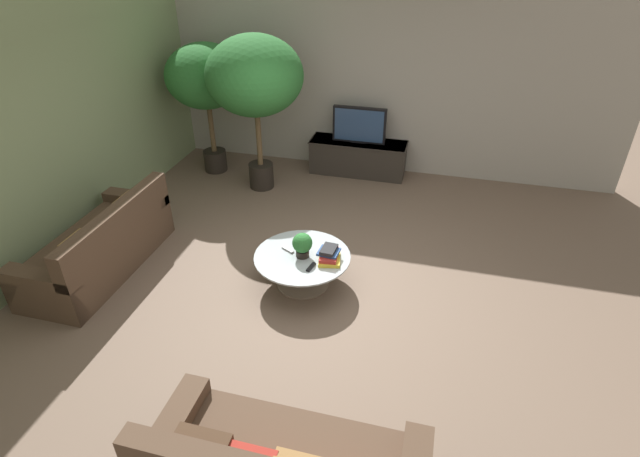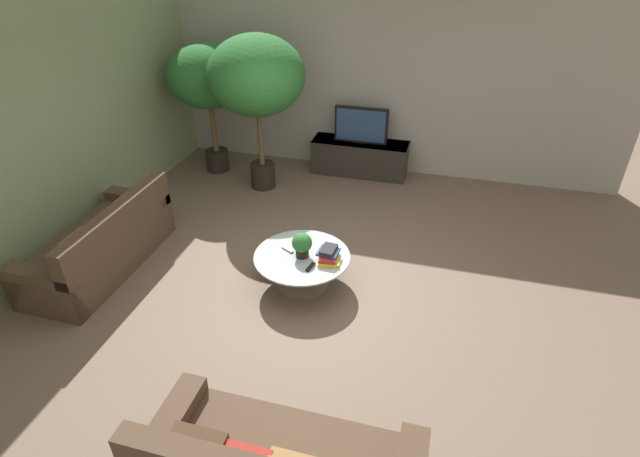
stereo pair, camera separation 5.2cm
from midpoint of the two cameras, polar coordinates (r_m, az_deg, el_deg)
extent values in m
plane|color=brown|center=(5.70, 0.66, -6.22)|extent=(24.00, 24.00, 0.00)
cube|color=#A39E93|center=(7.95, 6.99, 16.97)|extent=(7.40, 0.12, 3.00)
cube|color=gray|center=(6.63, -27.68, 10.54)|extent=(0.12, 7.40, 3.00)
cube|color=#2D2823|center=(8.08, 4.74, 8.08)|extent=(1.50, 0.48, 0.54)
cube|color=#2D2823|center=(7.98, 4.83, 9.78)|extent=(1.53, 0.50, 0.02)
cube|color=black|center=(7.88, 4.92, 11.71)|extent=(0.83, 0.08, 0.55)
cube|color=navy|center=(7.84, 4.86, 11.61)|extent=(0.76, 0.00, 0.50)
cube|color=black|center=(7.97, 4.83, 9.93)|extent=(0.25, 0.13, 0.02)
cylinder|color=#756656|center=(5.69, -1.74, -6.19)|extent=(0.58, 0.58, 0.02)
cylinder|color=#756656|center=(5.59, -1.77, -4.79)|extent=(0.10, 0.10, 0.37)
cylinder|color=#A8B2B7|center=(5.48, -1.80, -3.19)|extent=(1.06, 1.06, 0.02)
cube|color=#4C3828|center=(6.38, -23.65, -2.39)|extent=(0.84, 1.93, 0.42)
cube|color=#4C3828|center=(5.97, -21.92, 0.41)|extent=(0.16, 1.93, 0.42)
cube|color=#4C3828|center=(6.92, -19.68, 1.87)|extent=(0.84, 0.20, 0.54)
cube|color=#4C3828|center=(5.85, -28.64, -6.44)|extent=(0.84, 0.20, 0.54)
cube|color=olive|center=(6.39, -20.81, 2.23)|extent=(0.12, 0.35, 0.32)
cube|color=orange|center=(6.10, -23.01, 0.04)|extent=(0.16, 0.31, 0.29)
cube|color=olive|center=(5.81, -25.51, -2.02)|extent=(0.18, 0.35, 0.33)
cube|color=#4C3828|center=(4.10, -16.12, -22.53)|extent=(0.20, 0.84, 0.54)
cube|color=#422D1E|center=(3.62, -13.01, -23.47)|extent=(0.37, 0.12, 0.33)
cylinder|color=black|center=(8.38, -11.47, 7.69)|extent=(0.36, 0.36, 0.34)
cylinder|color=brown|center=(8.18, -11.86, 11.06)|extent=(0.08, 0.08, 0.72)
ellipsoid|color=#286B2D|center=(7.93, -12.55, 16.69)|extent=(1.19, 1.19, 0.96)
cylinder|color=black|center=(7.70, -6.34, 6.10)|extent=(0.37, 0.37, 0.38)
cylinder|color=brown|center=(7.47, -6.60, 10.06)|extent=(0.08, 0.08, 0.77)
ellipsoid|color=#286B2D|center=(7.18, -7.08, 16.97)|extent=(1.35, 1.35, 1.10)
cylinder|color=black|center=(5.44, -1.77, -2.81)|extent=(0.15, 0.15, 0.08)
sphere|color=#286B2D|center=(5.37, -1.79, -1.64)|extent=(0.22, 0.22, 0.22)
cube|color=gold|center=(5.38, 1.32, -3.50)|extent=(0.28, 0.32, 0.04)
cube|color=#A32823|center=(5.37, 1.26, -3.07)|extent=(0.21, 0.30, 0.04)
cube|color=#2D4C84|center=(5.36, 1.24, -2.70)|extent=(0.24, 0.22, 0.02)
cube|color=#232326|center=(5.34, 1.25, -2.41)|extent=(0.17, 0.23, 0.04)
cube|color=black|center=(5.28, -0.82, -4.41)|extent=(0.07, 0.16, 0.02)
cube|color=gray|center=(5.56, -3.45, -2.41)|extent=(0.16, 0.11, 0.02)
camera|label=1|loc=(0.03, -89.74, 0.16)|focal=28.00mm
camera|label=2|loc=(0.03, 90.26, -0.16)|focal=28.00mm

